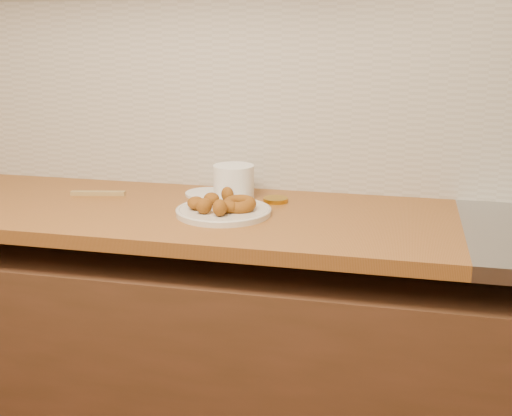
{
  "coord_description": "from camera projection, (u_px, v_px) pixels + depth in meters",
  "views": [
    {
      "loc": [
        0.33,
        -0.04,
        1.41
      ],
      "look_at": [
        -0.06,
        1.64,
        0.93
      ],
      "focal_mm": 45.0,
      "sensor_mm": 36.0,
      "label": 1
    }
  ],
  "objects": [
    {
      "name": "fried_dough_chunks",
      "position": [
        213.0,
        203.0,
        1.82
      ],
      "size": [
        0.16,
        0.2,
        0.05
      ],
      "color": "#905318",
      "rests_on": "donut_plate"
    },
    {
      "name": "ring_donut",
      "position": [
        239.0,
        204.0,
        1.82
      ],
      "size": [
        0.1,
        0.1,
        0.04
      ],
      "primitive_type": "torus",
      "rotation": [
        0.1,
        0.0,
        0.01
      ],
      "color": "#905318",
      "rests_on": "donut_plate"
    },
    {
      "name": "wooden_utensil",
      "position": [
        98.0,
        193.0,
        2.04
      ],
      "size": [
        0.17,
        0.06,
        0.01
      ],
      "primitive_type": "cube",
      "rotation": [
        0.0,
        0.0,
        0.22
      ],
      "color": "#9D8049",
      "rests_on": "butcher_block"
    },
    {
      "name": "base_cabinet",
      "position": [
        278.0,
        374.0,
        1.97
      ],
      "size": [
        3.6,
        0.6,
        0.77
      ],
      "primitive_type": "cube",
      "color": "brown",
      "rests_on": "floor"
    },
    {
      "name": "plastic_tub",
      "position": [
        234.0,
        182.0,
        1.99
      ],
      "size": [
        0.15,
        0.15,
        0.11
      ],
      "primitive_type": "cylinder",
      "rotation": [
        0.0,
        0.0,
        -0.18
      ],
      "color": "white",
      "rests_on": "butcher_block"
    },
    {
      "name": "butcher_block",
      "position": [
        74.0,
        207.0,
        1.98
      ],
      "size": [
        2.3,
        0.62,
        0.04
      ],
      "primitive_type": "cube",
      "color": "brown",
      "rests_on": "base_cabinet"
    },
    {
      "name": "wall_back",
      "position": [
        300.0,
        49.0,
        2.0
      ],
      "size": [
        4.0,
        0.02,
        2.7
      ],
      "primitive_type": "cube",
      "color": "#C3B498",
      "rests_on": "ground"
    },
    {
      "name": "backsplash",
      "position": [
        299.0,
        98.0,
        2.03
      ],
      "size": [
        3.6,
        0.02,
        0.6
      ],
      "primitive_type": "cube",
      "color": "beige",
      "rests_on": "wall_back"
    },
    {
      "name": "tub_lid",
      "position": [
        208.0,
        194.0,
        2.05
      ],
      "size": [
        0.18,
        0.18,
        0.01
      ],
      "primitive_type": "cylinder",
      "rotation": [
        0.0,
        0.0,
        -0.31
      ],
      "color": "silver",
      "rests_on": "butcher_block"
    },
    {
      "name": "donut_plate",
      "position": [
        224.0,
        211.0,
        1.84
      ],
      "size": [
        0.27,
        0.27,
        0.02
      ],
      "primitive_type": "cylinder",
      "color": "beige",
      "rests_on": "butcher_block"
    },
    {
      "name": "brass_jar_lid",
      "position": [
        276.0,
        200.0,
        1.96
      ],
      "size": [
        0.1,
        0.1,
        0.01
      ],
      "primitive_type": "cylinder",
      "rotation": [
        0.0,
        0.0,
        -0.38
      ],
      "color": "#B28619",
      "rests_on": "butcher_block"
    }
  ]
}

